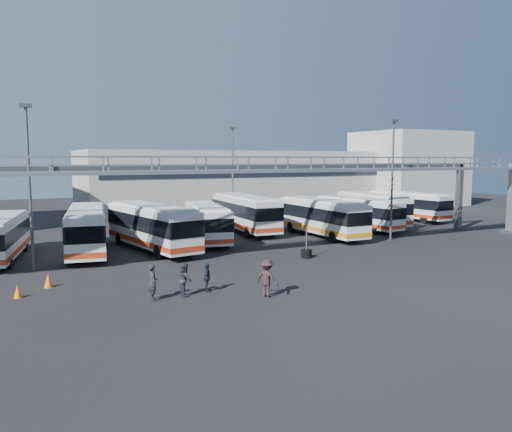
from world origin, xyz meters
name	(u,v)px	position (x,y,z in m)	size (l,w,h in m)	color
ground	(321,270)	(0.00, 0.00, 0.00)	(140.00, 140.00, 0.00)	black
gantry	(275,179)	(0.00, 5.87, 5.51)	(51.40, 5.15, 7.10)	#94969C
warehouse	(237,180)	(12.00, 38.00, 4.00)	(42.00, 14.00, 8.00)	#9E9E99
building_right	(408,169)	(38.00, 32.00, 5.50)	(14.00, 12.00, 11.00)	#B2B2AD
light_pole_left	(29,179)	(-16.00, 8.00, 5.73)	(0.70, 0.35, 10.21)	#4C4F54
light_pole_mid	(392,173)	(12.00, 7.00, 5.73)	(0.70, 0.35, 10.21)	#4C4F54
light_pole_back	(233,171)	(4.00, 22.00, 5.73)	(0.70, 0.35, 10.21)	#4C4F54
bus_1	(1,236)	(-17.73, 12.64, 1.68)	(4.13, 10.24, 3.03)	silver
bus_2	(87,228)	(-12.11, 12.50, 1.87)	(4.43, 11.41, 3.38)	silver
bus_3	(152,225)	(-7.50, 11.67, 1.92)	(4.40, 11.68, 3.47)	silver
bus_4	(207,221)	(-2.28, 13.55, 1.72)	(4.40, 10.52, 3.11)	silver
bus_5	(245,212)	(3.05, 17.21, 1.92)	(3.39, 11.58, 3.47)	silver
bus_6	(322,216)	(7.93, 11.47, 1.85)	(2.75, 11.05, 3.34)	silver
bus_7	(356,212)	(13.50, 13.55, 1.73)	(3.61, 10.48, 3.12)	silver
bus_8	(372,208)	(17.28, 15.72, 1.82)	(3.97, 11.08, 3.29)	silver
bus_9	(407,205)	(23.69, 17.20, 1.76)	(3.35, 10.65, 3.18)	silver
pedestrian_a	(153,282)	(-11.18, -1.73, 0.91)	(0.66, 0.43, 1.82)	black
pedestrian_b	(185,279)	(-9.49, -1.67, 0.84)	(0.81, 0.63, 1.67)	#2B2432
pedestrian_c	(267,278)	(-5.90, -3.77, 0.96)	(1.23, 0.71, 1.91)	black
pedestrian_d	(207,278)	(-8.23, -1.49, 0.76)	(0.89, 0.37, 1.52)	black
cone_left	(18,291)	(-17.09, 1.77, 0.33)	(0.41, 0.41, 0.66)	orange
cone_right	(48,281)	(-15.54, 3.30, 0.37)	(0.47, 0.47, 0.74)	orange
tire_stack	(306,253)	(1.35, 3.79, 0.37)	(0.76, 0.76, 2.18)	black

